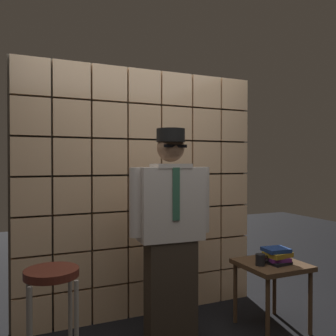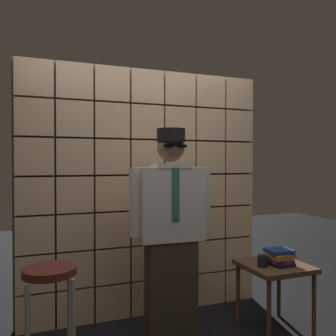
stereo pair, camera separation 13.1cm
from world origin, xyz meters
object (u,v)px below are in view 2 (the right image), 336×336
(standing_person, at_px, (171,231))
(side_table, at_px, (274,273))
(book_stack, at_px, (280,257))
(coffee_mug, at_px, (263,261))
(bar_stool, at_px, (50,297))

(standing_person, distance_m, side_table, 0.98)
(book_stack, bearing_deg, standing_person, 169.53)
(standing_person, relative_size, coffee_mug, 13.46)
(standing_person, xyz_separation_m, book_stack, (0.92, -0.17, -0.25))
(side_table, distance_m, coffee_mug, 0.19)
(bar_stool, bearing_deg, coffee_mug, 1.84)
(book_stack, bearing_deg, side_table, 127.98)
(bar_stool, height_order, side_table, bar_stool)
(book_stack, height_order, coffee_mug, book_stack)
(bar_stool, xyz_separation_m, book_stack, (1.84, 0.05, 0.07))
(coffee_mug, bearing_deg, standing_person, 167.39)
(side_table, bearing_deg, coffee_mug, -166.77)
(side_table, xyz_separation_m, book_stack, (0.03, -0.04, 0.14))
(bar_stool, distance_m, book_stack, 1.84)
(side_table, height_order, book_stack, book_stack)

